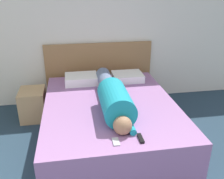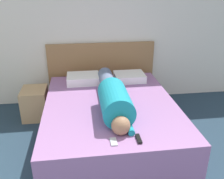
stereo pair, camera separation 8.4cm
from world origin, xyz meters
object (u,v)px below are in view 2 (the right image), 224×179
object	(u,v)px
pillow_second	(129,77)
cell_phone	(114,142)
pillow_near_headboard	(83,79)
person_lying	(113,97)
tv_remote	(139,139)
bed	(110,120)
nightstand	(35,103)

from	to	relation	value
pillow_second	cell_phone	distance (m)	1.67
pillow_second	cell_phone	size ratio (longest dim) A/B	3.56
pillow_second	pillow_near_headboard	bearing A→B (deg)	-180.00
person_lying	pillow_second	distance (m)	0.98
pillow_near_headboard	tv_remote	size ratio (longest dim) A/B	3.25
pillow_second	cell_phone	world-z (taller)	pillow_second
cell_phone	pillow_near_headboard	bearing A→B (deg)	98.67
bed	cell_phone	xyz separation A→B (m)	(-0.08, -0.86, 0.26)
cell_phone	pillow_second	bearing A→B (deg)	73.48
bed	tv_remote	bearing A→B (deg)	-78.74
pillow_second	tv_remote	world-z (taller)	pillow_second
bed	pillow_second	bearing A→B (deg)	61.97
pillow_near_headboard	tv_remote	xyz separation A→B (m)	(0.49, -1.60, -0.05)
pillow_near_headboard	tv_remote	world-z (taller)	pillow_near_headboard
pillow_second	tv_remote	distance (m)	1.61
bed	pillow_second	xyz separation A→B (m)	(0.40, 0.74, 0.31)
nightstand	person_lying	bearing A→B (deg)	-37.94
nightstand	cell_phone	size ratio (longest dim) A/B	3.51
nightstand	pillow_second	xyz separation A→B (m)	(1.47, 0.05, 0.34)
person_lying	pillow_second	size ratio (longest dim) A/B	3.47
nightstand	tv_remote	bearing A→B (deg)	-51.25
nightstand	tv_remote	xyz separation A→B (m)	(1.24, -1.55, 0.29)
pillow_second	tv_remote	xyz separation A→B (m)	(-0.23, -1.60, -0.04)
bed	person_lying	xyz separation A→B (m)	(0.01, -0.15, 0.40)
nightstand	person_lying	xyz separation A→B (m)	(1.08, -0.84, 0.43)
person_lying	pillow_near_headboard	bearing A→B (deg)	110.53
nightstand	person_lying	distance (m)	1.44
nightstand	pillow_second	size ratio (longest dim) A/B	0.98
person_lying	cell_phone	world-z (taller)	person_lying
tv_remote	pillow_second	bearing A→B (deg)	81.91
person_lying	pillow_near_headboard	world-z (taller)	person_lying
tv_remote	cell_phone	bearing A→B (deg)	-178.34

